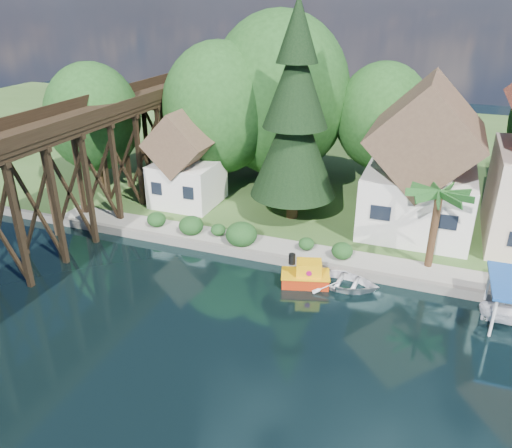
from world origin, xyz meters
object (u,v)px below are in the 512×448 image
at_px(conifer, 295,119).
at_px(boat_white_a, 343,280).
at_px(house_left, 422,168).
at_px(palm_tree, 439,196).
at_px(tugboat, 306,275).
at_px(trestle_bridge, 53,174).
at_px(shed, 186,164).

bearing_deg(conifer, boat_white_a, -54.42).
distance_m(house_left, conifer, 9.63).
relative_size(palm_tree, tugboat, 1.68).
bearing_deg(conifer, trestle_bridge, -145.91).
bearing_deg(tugboat, shed, 146.06).
bearing_deg(house_left, tugboat, -119.29).
distance_m(house_left, tugboat, 12.19).
xyz_separation_m(conifer, boat_white_a, (5.69, -7.95, -7.73)).
height_order(shed, palm_tree, shed).
xyz_separation_m(house_left, conifer, (-9.03, -1.37, 3.05)).
bearing_deg(tugboat, trestle_bridge, -176.90).
xyz_separation_m(trestle_bridge, house_left, (23.00, 10.83, -0.21)).
xyz_separation_m(palm_tree, tugboat, (-6.92, -4.10, -4.65)).
bearing_deg(boat_white_a, tugboat, 106.75).
xyz_separation_m(shed, tugboat, (12.46, -8.38, -3.19)).
xyz_separation_m(house_left, palm_tree, (1.38, -5.78, 0.15)).
relative_size(conifer, boat_white_a, 3.63).
distance_m(palm_tree, boat_white_a, 7.63).
bearing_deg(trestle_bridge, conifer, 34.09).
distance_m(trestle_bridge, palm_tree, 24.89).
distance_m(conifer, palm_tree, 11.67).
bearing_deg(boat_white_a, house_left, -17.38).
bearing_deg(palm_tree, trestle_bridge, -168.31).
bearing_deg(conifer, house_left, 8.64).
relative_size(trestle_bridge, tugboat, 13.51).
relative_size(house_left, conifer, 0.69).
xyz_separation_m(palm_tree, boat_white_a, (-4.72, -3.54, -4.83)).
distance_m(trestle_bridge, tugboat, 18.10).
distance_m(conifer, tugboat, 11.90).
bearing_deg(trestle_bridge, house_left, 25.21).
height_order(trestle_bridge, conifer, conifer).
xyz_separation_m(trestle_bridge, boat_white_a, (19.66, 1.51, -4.89)).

